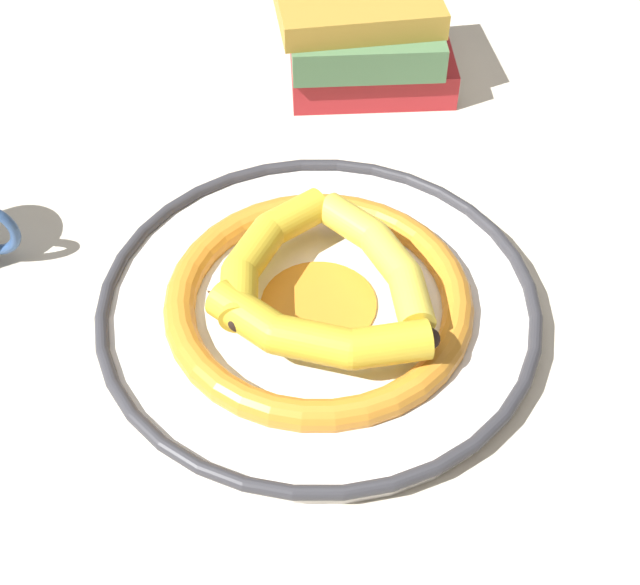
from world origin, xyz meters
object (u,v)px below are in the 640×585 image
Objects in this scene: banana_b at (265,250)px; banana_c at (312,333)px; book_stack at (367,39)px; banana_a at (385,260)px; decorative_bowl at (320,308)px.

banana_c is (-0.01, 0.10, 0.00)m from banana_b.
banana_a is at bearing -90.40° from book_stack.
banana_c is at bearing 48.45° from banana_b.
book_stack is (-0.19, -0.29, 0.01)m from banana_b.
banana_c reaches higher than banana_a.
banana_b and banana_c have the same top height.
book_stack is at bearing 96.85° from banana_c.
decorative_bowl is at bearing 86.89° from banana_a.
banana_b is at bearing 56.94° from banana_a.
banana_c is (0.09, 0.06, 0.00)m from banana_a.
banana_b reaches higher than decorative_bowl.
decorative_bowl is 0.07m from banana_c.
banana_a reaches higher than decorative_bowl.
banana_a is at bearing 108.64° from banana_b.
banana_a is 0.11m from banana_b.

